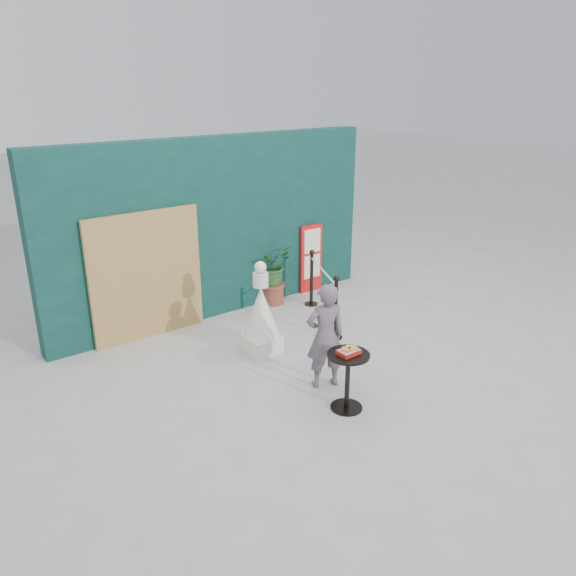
# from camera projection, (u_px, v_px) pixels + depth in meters

# --- Properties ---
(ground) EXTENTS (60.00, 60.00, 0.00)m
(ground) POSITION_uv_depth(u_px,v_px,m) (342.00, 382.00, 7.57)
(ground) COLOR #ADAAA5
(ground) RESTS_ON ground
(back_wall) EXTENTS (6.00, 0.30, 3.00)m
(back_wall) POSITION_uv_depth(u_px,v_px,m) (217.00, 228.00, 9.39)
(back_wall) COLOR #0A2F2B
(back_wall) RESTS_ON ground
(bamboo_fence) EXTENTS (1.80, 0.08, 2.00)m
(bamboo_fence) POSITION_uv_depth(u_px,v_px,m) (147.00, 276.00, 8.60)
(bamboo_fence) COLOR tan
(bamboo_fence) RESTS_ON ground
(woman) EXTENTS (0.61, 0.50, 1.43)m
(woman) POSITION_uv_depth(u_px,v_px,m) (325.00, 336.00, 7.26)
(woman) COLOR #665863
(woman) RESTS_ON ground
(menu_board) EXTENTS (0.50, 0.07, 1.30)m
(menu_board) POSITION_uv_depth(u_px,v_px,m) (311.00, 258.00, 10.62)
(menu_board) COLOR red
(menu_board) RESTS_ON ground
(statue) EXTENTS (0.55, 0.55, 1.42)m
(statue) POSITION_uv_depth(u_px,v_px,m) (261.00, 316.00, 8.22)
(statue) COLOR silver
(statue) RESTS_ON ground
(cafe_table) EXTENTS (0.52, 0.52, 0.75)m
(cafe_table) POSITION_uv_depth(u_px,v_px,m) (348.00, 372.00, 6.80)
(cafe_table) COLOR black
(cafe_table) RESTS_ON ground
(food_basket) EXTENTS (0.26, 0.19, 0.11)m
(food_basket) POSITION_uv_depth(u_px,v_px,m) (349.00, 351.00, 6.70)
(food_basket) COLOR #AB1E12
(food_basket) RESTS_ON cafe_table
(planter) EXTENTS (0.64, 0.56, 1.09)m
(planter) POSITION_uv_depth(u_px,v_px,m) (273.00, 270.00, 10.03)
(planter) COLOR brown
(planter) RESTS_ON ground
(stanchion_barrier) EXTENTS (0.84, 1.54, 1.03)m
(stanchion_barrier) POSITION_uv_depth(u_px,v_px,m) (323.00, 293.00, 9.35)
(stanchion_barrier) COLOR black
(stanchion_barrier) RESTS_ON ground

